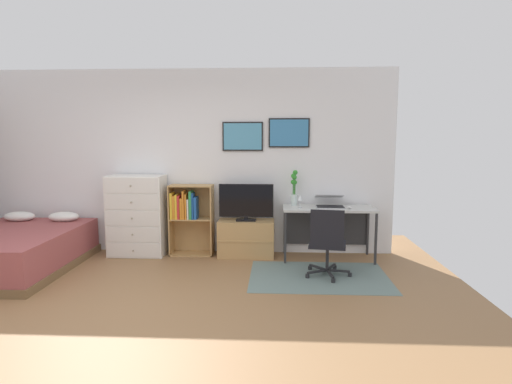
{
  "coord_description": "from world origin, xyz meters",
  "views": [
    {
      "loc": [
        1.36,
        -3.67,
        1.69
      ],
      "look_at": [
        1.09,
        1.5,
        1.03
      ],
      "focal_mm": 29.04,
      "sensor_mm": 36.0,
      "label": 1
    }
  ],
  "objects": [
    {
      "name": "ground_plane",
      "position": [
        0.0,
        0.0,
        0.0
      ],
      "size": [
        7.2,
        7.2,
        0.0
      ],
      "primitive_type": "plane",
      "color": "#936B44"
    },
    {
      "name": "wall_back_with_posters",
      "position": [
        0.02,
        2.43,
        1.36
      ],
      "size": [
        6.12,
        0.09,
        2.7
      ],
      "color": "white",
      "rests_on": "ground_plane"
    },
    {
      "name": "area_rug",
      "position": [
        1.88,
        1.3,
        0.0
      ],
      "size": [
        1.7,
        1.2,
        0.01
      ],
      "primitive_type": "cube",
      "color": "slate",
      "rests_on": "ground_plane"
    },
    {
      "name": "bed",
      "position": [
        -2.06,
        1.38,
        0.26
      ],
      "size": [
        1.54,
        2.0,
        0.64
      ],
      "rotation": [
        0.0,
        0.0,
        0.02
      ],
      "color": "brown",
      "rests_on": "ground_plane"
    },
    {
      "name": "dresser",
      "position": [
        -0.67,
        2.15,
        0.59
      ],
      "size": [
        0.8,
        0.46,
        1.17
      ],
      "color": "white",
      "rests_on": "ground_plane"
    },
    {
      "name": "bookshelf",
      "position": [
        0.07,
        2.22,
        0.61
      ],
      "size": [
        0.63,
        0.3,
        1.03
      ],
      "color": "tan",
      "rests_on": "ground_plane"
    },
    {
      "name": "tv_stand",
      "position": [
        0.92,
        2.17,
        0.26
      ],
      "size": [
        0.8,
        0.41,
        0.53
      ],
      "color": "tan",
      "rests_on": "ground_plane"
    },
    {
      "name": "television",
      "position": [
        0.92,
        2.15,
        0.79
      ],
      "size": [
        0.78,
        0.16,
        0.53
      ],
      "color": "black",
      "rests_on": "tv_stand"
    },
    {
      "name": "desk",
      "position": [
        2.08,
        2.17,
        0.6
      ],
      "size": [
        1.28,
        0.57,
        0.74
      ],
      "color": "silver",
      "rests_on": "ground_plane"
    },
    {
      "name": "office_chair",
      "position": [
        1.97,
        1.28,
        0.46
      ],
      "size": [
        0.58,
        0.58,
        0.86
      ],
      "rotation": [
        0.0,
        0.0,
        -0.17
      ],
      "color": "#232326",
      "rests_on": "ground_plane"
    },
    {
      "name": "laptop",
      "position": [
        2.1,
        2.17,
        0.81
      ],
      "size": [
        0.4,
        0.43,
        0.17
      ],
      "rotation": [
        0.0,
        0.0,
        -0.01
      ],
      "color": "#B7B7BC",
      "rests_on": "desk"
    },
    {
      "name": "computer_mouse",
      "position": [
        2.36,
        2.02,
        0.76
      ],
      "size": [
        0.06,
        0.1,
        0.03
      ],
      "primitive_type": "ellipsoid",
      "color": "silver",
      "rests_on": "desk"
    },
    {
      "name": "bamboo_vase",
      "position": [
        1.6,
        2.25,
        1.0
      ],
      "size": [
        0.1,
        0.1,
        0.51
      ],
      "color": "silver",
      "rests_on": "desk"
    },
    {
      "name": "wine_glass",
      "position": [
        1.68,
        2.01,
        0.87
      ],
      "size": [
        0.07,
        0.07,
        0.18
      ],
      "color": "silver",
      "rests_on": "desk"
    }
  ]
}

